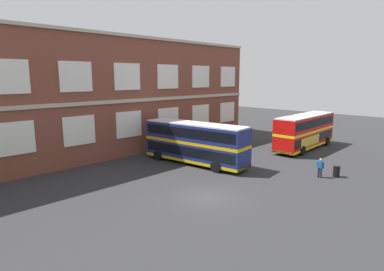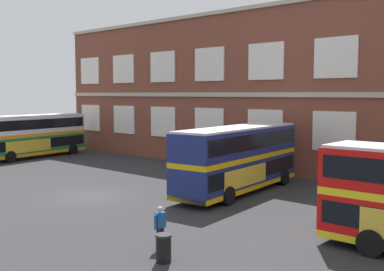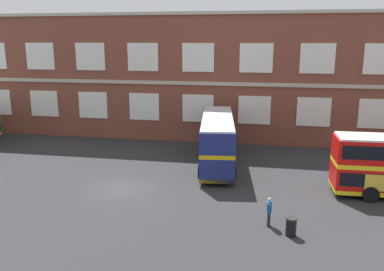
# 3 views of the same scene
# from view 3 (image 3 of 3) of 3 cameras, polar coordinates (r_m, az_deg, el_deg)

# --- Properties ---
(ground_plane) EXTENTS (120.00, 120.00, 0.00)m
(ground_plane) POSITION_cam_3_polar(r_m,az_deg,el_deg) (30.46, -8.57, -6.26)
(ground_plane) COLOR #2B2B2D
(brick_terminal_building) EXTENTS (44.72, 8.19, 12.83)m
(brick_terminal_building) POSITION_cam_3_polar(r_m,az_deg,el_deg) (44.21, -1.86, 8.40)
(brick_terminal_building) COLOR brown
(brick_terminal_building) RESTS_ON ground
(double_decker_middle) EXTENTS (3.90, 11.23, 4.07)m
(double_decker_middle) POSITION_cam_3_polar(r_m,az_deg,el_deg) (33.12, 3.63, -0.62)
(double_decker_middle) COLOR navy
(double_decker_middle) RESTS_ON ground
(waiting_passenger) EXTENTS (0.25, 0.63, 1.70)m
(waiting_passenger) POSITION_cam_3_polar(r_m,az_deg,el_deg) (23.13, 10.93, -10.46)
(waiting_passenger) COLOR black
(waiting_passenger) RESTS_ON ground
(station_litter_bin) EXTENTS (0.60, 0.60, 1.03)m
(station_litter_bin) POSITION_cam_3_polar(r_m,az_deg,el_deg) (22.49, 13.94, -12.50)
(station_litter_bin) COLOR black
(station_litter_bin) RESTS_ON ground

